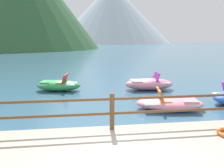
% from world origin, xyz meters
% --- Properties ---
extents(ground_plane, '(200.00, 200.00, 0.00)m').
position_xyz_m(ground_plane, '(0.00, 40.00, 0.00)').
color(ground_plane, '#38607A').
extents(dock_railing, '(23.92, 0.12, 0.95)m').
position_xyz_m(dock_railing, '(0.00, 1.55, 0.98)').
color(dock_railing, brown).
rests_on(dock_railing, promenade_dock).
extents(pedal_boat_0, '(2.62, 1.34, 0.91)m').
position_xyz_m(pedal_boat_0, '(2.80, 7.71, 0.32)').
color(pedal_boat_0, pink).
rests_on(pedal_boat_0, ground).
extents(pedal_boat_4, '(2.77, 1.75, 0.82)m').
position_xyz_m(pedal_boat_4, '(2.62, 4.21, 0.25)').
color(pedal_boat_4, pink).
rests_on(pedal_boat_4, ground).
extents(pedal_boat_6, '(2.47, 1.49, 0.88)m').
position_xyz_m(pedal_boat_6, '(-1.96, 8.09, 0.30)').
color(pedal_boat_6, green).
rests_on(pedal_boat_6, ground).
extents(distant_peak, '(61.26, 61.26, 30.27)m').
position_xyz_m(distant_peak, '(16.07, 122.14, 15.13)').
color(distant_peak, '#9EADBC').
rests_on(distant_peak, ground).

